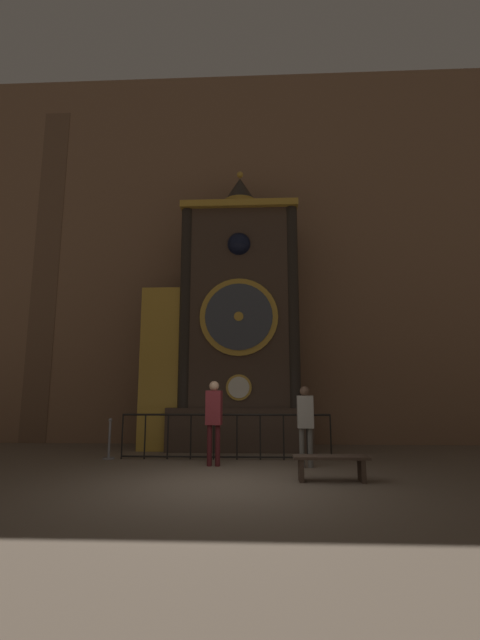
{
  "coord_description": "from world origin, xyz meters",
  "views": [
    {
      "loc": [
        0.65,
        -7.64,
        1.54
      ],
      "look_at": [
        0.09,
        4.81,
        3.7
      ],
      "focal_mm": 24.0,
      "sensor_mm": 36.0,
      "label": 1
    }
  ],
  "objects_px": {
    "visitor_far": "(305,418)",
    "visitor_bench": "(331,463)",
    "clock_tower": "(229,328)",
    "stanchion_post": "(109,446)",
    "visitor_near": "(214,414)"
  },
  "relations": [
    {
      "from": "clock_tower",
      "to": "stanchion_post",
      "type": "relative_size",
      "value": 8.8
    },
    {
      "from": "visitor_near",
      "to": "visitor_far",
      "type": "xyz_separation_m",
      "value": [
        1.99,
        -0.09,
        -0.08
      ]
    },
    {
      "from": "clock_tower",
      "to": "visitor_near",
      "type": "distance_m",
      "value": 3.67
    },
    {
      "from": "clock_tower",
      "to": "visitor_far",
      "type": "relative_size",
      "value": 4.94
    },
    {
      "from": "clock_tower",
      "to": "visitor_bench",
      "type": "height_order",
      "value": "clock_tower"
    },
    {
      "from": "clock_tower",
      "to": "visitor_bench",
      "type": "distance_m",
      "value": 5.78
    },
    {
      "from": "visitor_far",
      "to": "stanchion_post",
      "type": "bearing_deg",
      "value": 168.02
    },
    {
      "from": "visitor_far",
      "to": "visitor_bench",
      "type": "relative_size",
      "value": 1.26
    },
    {
      "from": "clock_tower",
      "to": "stanchion_post",
      "type": "distance_m",
      "value": 4.6
    },
    {
      "from": "stanchion_post",
      "to": "visitor_near",
      "type": "bearing_deg",
      "value": -19.17
    },
    {
      "from": "visitor_bench",
      "to": "clock_tower",
      "type": "bearing_deg",
      "value": 116.39
    },
    {
      "from": "visitor_near",
      "to": "visitor_far",
      "type": "height_order",
      "value": "visitor_near"
    },
    {
      "from": "visitor_far",
      "to": "visitor_bench",
      "type": "xyz_separation_m",
      "value": [
        0.29,
        -1.44,
        -0.71
      ]
    },
    {
      "from": "clock_tower",
      "to": "visitor_far",
      "type": "bearing_deg",
      "value": -57.32
    },
    {
      "from": "clock_tower",
      "to": "visitor_far",
      "type": "distance_m",
      "value": 4.22
    }
  ]
}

